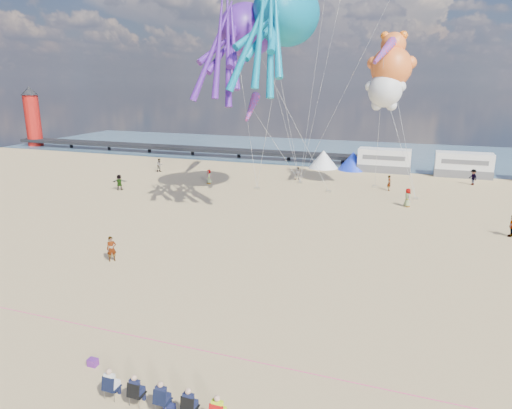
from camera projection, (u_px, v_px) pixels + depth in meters
name	position (u px, v px, depth m)	size (l,w,h in m)	color
ground	(214.00, 296.00, 25.41)	(120.00, 120.00, 0.00)	tan
water	(353.00, 153.00, 75.37)	(120.00, 120.00, 0.00)	#3D5E75
pier	(170.00, 147.00, 74.18)	(60.00, 3.00, 0.50)	black
lighthouse	(33.00, 121.00, 82.32)	(2.60, 2.60, 9.00)	#A5140F
motorhome_0	(384.00, 160.00, 59.41)	(6.60, 2.50, 3.00)	silver
motorhome_1	(463.00, 165.00, 56.33)	(6.60, 2.50, 3.00)	silver
tent_white	(323.00, 159.00, 62.08)	(4.00, 4.00, 2.40)	white
tent_blue	(353.00, 161.00, 60.78)	(4.00, 4.00, 2.40)	#1933CC
spectator_row	(163.00, 395.00, 16.47)	(6.10, 0.90, 1.30)	black
cooler_purple	(93.00, 362.00, 19.21)	(0.40, 0.30, 0.32)	#5C207A
cooler_navy	(170.00, 408.00, 16.54)	(0.38, 0.28, 0.30)	#161B46
rope_line	(168.00, 343.00, 20.87)	(0.03, 0.03, 34.00)	#F2338C
standing_person	(112.00, 249.00, 30.17)	(0.62, 0.41, 1.70)	tan
beachgoer_0	(408.00, 198.00, 43.11)	(0.65, 0.43, 1.78)	#7F6659
beachgoer_1	(160.00, 165.00, 59.40)	(0.86, 0.56, 1.77)	#7F6659
beachgoer_2	(473.00, 177.00, 52.03)	(0.88, 0.69, 1.82)	#7F6659
beachgoer_3	(512.00, 226.00, 34.85)	(1.14, 0.65, 1.76)	#7F6659
beachgoer_4	(119.00, 182.00, 49.63)	(1.01, 0.42, 1.73)	#7F6659
beachgoer_5	(389.00, 183.00, 49.43)	(1.56, 0.50, 1.68)	#7F6659
beachgoer_6	(209.00, 176.00, 52.79)	(0.60, 0.40, 1.65)	#7F6659
beachgoer_7	(298.00, 174.00, 54.58)	(0.76, 0.50, 1.56)	#7F6659
sandbag_a	(257.00, 188.00, 50.23)	(0.50, 0.35, 0.22)	gray
sandbag_b	(329.00, 191.00, 48.83)	(0.50, 0.35, 0.22)	gray
sandbag_c	(415.00, 198.00, 45.96)	(0.50, 0.35, 0.22)	gray
sandbag_d	(375.00, 187.00, 50.97)	(0.50, 0.35, 0.22)	gray
sandbag_e	(300.00, 182.00, 53.08)	(0.50, 0.35, 0.22)	gray
kite_octopus_teal	(287.00, 13.00, 39.28)	(4.55, 10.63, 12.14)	#057698
kite_octopus_purple	(247.00, 30.00, 40.34)	(4.16, 9.70, 11.08)	#4C1A89
kite_panda	(385.00, 90.00, 46.05)	(4.15, 3.91, 5.86)	silver
kite_teddy_orange	(391.00, 68.00, 45.92)	(4.99, 4.69, 7.04)	orange
windsock_left	(239.00, 64.00, 50.04)	(1.10, 7.89, 7.89)	red
windsock_mid	(384.00, 51.00, 43.59)	(1.00, 5.18, 5.18)	red
windsock_right	(251.00, 107.00, 44.56)	(0.90, 4.49, 4.49)	red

